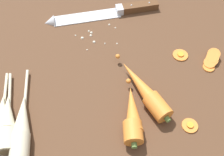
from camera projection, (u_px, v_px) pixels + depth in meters
The scene contains 11 objects.
ground_plane at pixel (108, 80), 69.12cm from camera, with size 120.00×90.00×4.00cm, color brown.
chefs_knife at pixel (101, 14), 80.38cm from camera, with size 34.39×12.28×4.18cm.
whole_carrot at pixel (145, 91), 62.36cm from camera, with size 5.14×22.02×4.20cm.
whole_carrot_second at pixel (132, 116), 58.47cm from camera, with size 9.44×15.95×4.20cm.
parsnip_front at pixel (1, 121), 57.86cm from camera, with size 8.66×19.86×4.00cm.
parsnip_mid_left at pixel (7, 122), 57.68cm from camera, with size 7.94×20.59×4.00cm.
parsnip_mid_right at pixel (22, 125), 57.26cm from camera, with size 10.25×22.59×4.00cm.
carrot_slice_stack at pixel (211, 60), 69.42cm from camera, with size 6.42×5.51×2.71cm.
carrot_slice_stray_near at pixel (180, 55), 71.18cm from camera, with size 4.06×4.06×0.70cm.
carrot_slice_stray_mid at pixel (190, 125), 59.04cm from camera, with size 3.58×3.58×0.70cm.
mince_crumbs at pixel (92, 36), 75.35cm from camera, with size 12.02×8.67×0.90cm.
Camera 1 is at (-17.47, -36.07, 54.33)cm, focal length 42.77 mm.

